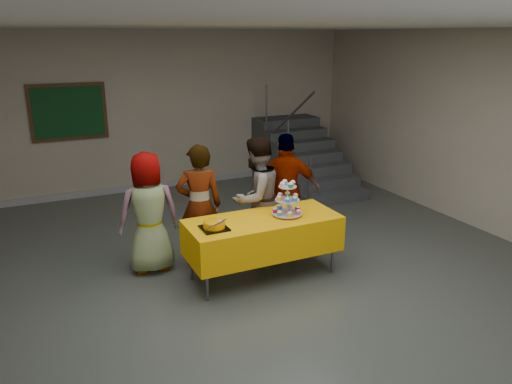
# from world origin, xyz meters

# --- Properties ---
(room_shell) EXTENTS (10.00, 10.04, 3.02)m
(room_shell) POSITION_xyz_m (0.00, 0.02, 2.13)
(room_shell) COLOR #4C514C
(room_shell) RESTS_ON ground
(bake_table) EXTENTS (1.88, 0.78, 0.77)m
(bake_table) POSITION_xyz_m (0.23, 0.70, 0.56)
(bake_table) COLOR #595960
(bake_table) RESTS_ON ground
(cupcake_stand) EXTENTS (0.38, 0.38, 0.44)m
(cupcake_stand) POSITION_xyz_m (0.55, 0.68, 0.94)
(cupcake_stand) COLOR silver
(cupcake_stand) RESTS_ON bake_table
(bear_cake) EXTENTS (0.32, 0.36, 0.12)m
(bear_cake) POSITION_xyz_m (-0.42, 0.63, 0.83)
(bear_cake) COLOR black
(bear_cake) RESTS_ON bake_table
(schoolchild_a) EXTENTS (0.77, 0.52, 1.55)m
(schoolchild_a) POSITION_xyz_m (-0.98, 1.48, 0.78)
(schoolchild_a) COLOR slate
(schoolchild_a) RESTS_ON ground
(schoolchild_b) EXTENTS (0.66, 0.51, 1.61)m
(schoolchild_b) POSITION_xyz_m (-0.35, 1.38, 0.81)
(schoolchild_b) COLOR slate
(schoolchild_b) RESTS_ON ground
(schoolchild_c) EXTENTS (0.97, 0.88, 1.65)m
(schoolchild_c) POSITION_xyz_m (0.43, 1.32, 0.82)
(schoolchild_c) COLOR slate
(schoolchild_c) RESTS_ON ground
(schoolchild_d) EXTENTS (1.03, 0.72, 1.63)m
(schoolchild_d) POSITION_xyz_m (0.95, 1.44, 0.81)
(schoolchild_d) COLOR slate
(schoolchild_d) RESTS_ON ground
(staircase) EXTENTS (1.30, 2.40, 2.04)m
(staircase) POSITION_xyz_m (2.70, 4.13, 0.49)
(staircase) COLOR #424447
(staircase) RESTS_ON ground
(noticeboard) EXTENTS (1.30, 0.05, 1.00)m
(noticeboard) POSITION_xyz_m (-1.51, 4.96, 1.60)
(noticeboard) COLOR #472B16
(noticeboard) RESTS_ON ground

